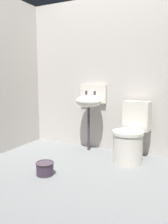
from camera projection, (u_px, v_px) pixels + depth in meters
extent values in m
cube|color=slate|center=(72.00, 182.00, 2.52)|extent=(3.08, 2.78, 0.08)
cube|color=beige|center=(112.00, 75.00, 3.44)|extent=(3.08, 0.10, 2.27)
cylinder|color=silver|center=(128.00, 148.00, 2.97)|extent=(0.42, 0.42, 0.38)
cylinder|color=silver|center=(128.00, 133.00, 2.94)|extent=(0.45, 0.45, 0.04)
cube|color=silver|center=(137.00, 116.00, 3.16)|extent=(0.38, 0.22, 0.40)
cylinder|color=#3C2F3E|center=(89.00, 129.00, 3.47)|extent=(0.04, 0.04, 0.66)
ellipsoid|color=silver|center=(89.00, 101.00, 3.40)|extent=(0.40, 0.32, 0.18)
cube|color=silver|center=(93.00, 94.00, 3.54)|extent=(0.42, 0.04, 0.28)
cylinder|color=#3C2F3E|center=(86.00, 93.00, 3.47)|extent=(0.04, 0.04, 0.06)
cylinder|color=#3C2F3E|center=(95.00, 93.00, 3.41)|extent=(0.04, 0.04, 0.06)
cylinder|color=#3C2F3E|center=(45.00, 169.00, 2.61)|extent=(0.19, 0.19, 0.14)
torus|color=#423338|center=(45.00, 163.00, 2.60)|extent=(0.21, 0.21, 0.02)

